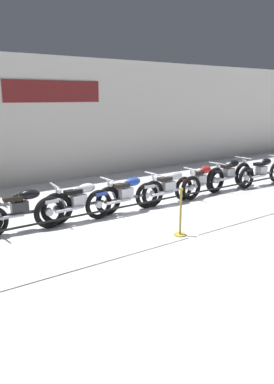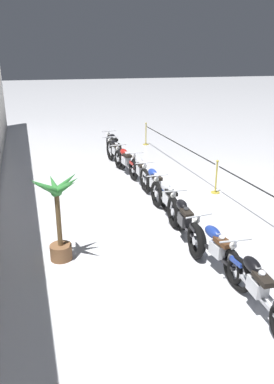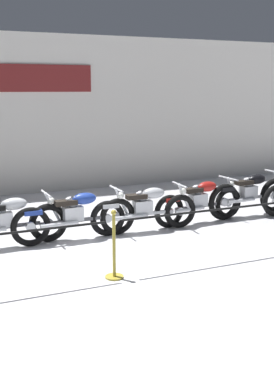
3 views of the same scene
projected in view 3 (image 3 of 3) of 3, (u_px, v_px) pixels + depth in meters
ground_plane at (87, 248)px, 8.57m from camera, size 120.00×120.00×0.00m
back_wall at (27, 115)px, 12.74m from camera, size 28.00×0.29×4.20m
motorcycle_silver_3 at (5, 223)px, 8.51m from camera, size 2.31×0.62×0.94m
motorcycle_blue_4 at (76, 216)px, 8.93m from camera, size 2.41×0.62×0.94m
motorcycle_silver_5 at (145, 209)px, 9.47m from camera, size 2.24×0.62×0.93m
motorcycle_red_6 at (200, 202)px, 10.11m from camera, size 2.21×0.63×0.92m
motorcycle_black_7 at (250, 195)px, 10.65m from camera, size 2.21×0.62×0.97m
stanchion_far_left at (10, 241)px, 6.50m from camera, size 13.88×0.28×1.05m
stanchion_mid_left at (114, 255)px, 7.16m from camera, size 0.28×0.28×1.05m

